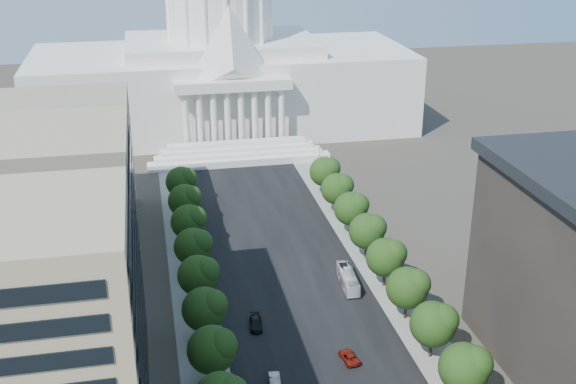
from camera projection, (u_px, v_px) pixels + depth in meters
road_asphalt at (277, 253)px, 154.19m from camera, size 30.00×260.00×0.01m
sidewalk_left at (187, 261)px, 150.69m from camera, size 8.00×260.00×0.02m
sidewalk_right at (362, 245)px, 157.69m from camera, size 8.00×260.00×0.02m
capitol at (222, 66)px, 232.74m from camera, size 120.00×56.00×73.00m
office_block_left_far at (39, 187)px, 148.75m from camera, size 38.00×52.00×30.00m
tree_l_d at (214, 349)px, 110.21m from camera, size 7.79×7.60×9.97m
tree_l_e at (206, 308)px, 121.10m from camera, size 7.79×7.60×9.97m
tree_l_f at (200, 274)px, 131.99m from camera, size 7.79×7.60×9.97m
tree_l_g at (195, 246)px, 142.88m from camera, size 7.79×7.60×9.97m
tree_l_h at (190, 221)px, 153.77m from camera, size 7.79×7.60×9.97m
tree_l_i at (186, 200)px, 164.66m from camera, size 7.79×7.60×9.97m
tree_l_j at (183, 181)px, 175.54m from camera, size 7.79×7.60×9.97m
tree_r_c at (467, 367)px, 105.96m from camera, size 7.79×7.60×9.97m
tree_r_d at (435, 323)px, 116.85m from camera, size 7.79×7.60×9.97m
tree_r_e at (409, 287)px, 127.74m from camera, size 7.79×7.60×9.97m
tree_r_f at (387, 256)px, 138.63m from camera, size 7.79×7.60×9.97m
tree_r_g at (369, 230)px, 149.51m from camera, size 7.79×7.60×9.97m
tree_r_h at (352, 208)px, 160.40m from camera, size 7.79×7.60×9.97m
tree_r_i at (338, 188)px, 171.29m from camera, size 7.79×7.60×9.97m
tree_r_j at (326, 171)px, 182.18m from camera, size 7.79×7.60×9.97m
streetlight_b at (479, 372)px, 105.76m from camera, size 2.61×0.44×9.00m
streetlight_c at (417, 289)px, 128.44m from camera, size 2.61×0.44×9.00m
streetlight_d at (374, 230)px, 151.13m from camera, size 2.61×0.44×9.00m
streetlight_e at (342, 187)px, 173.81m from camera, size 2.61×0.44×9.00m
streetlight_f at (318, 153)px, 196.50m from camera, size 2.61×0.44×9.00m
car_silver at (275, 383)px, 111.51m from camera, size 2.15×5.02×1.61m
car_red at (349, 357)px, 118.00m from camera, size 2.90×5.24×1.39m
car_dark_b at (256, 323)px, 127.19m from camera, size 2.66×5.46×1.53m
city_bus at (348, 279)px, 140.54m from camera, size 3.36×11.22×3.08m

